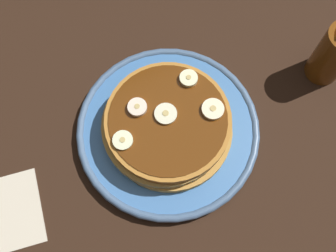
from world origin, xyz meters
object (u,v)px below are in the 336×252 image
Objects in this scene: banana_slice_2 at (137,107)px; banana_slice_4 at (189,79)px; banana_slice_3 at (213,109)px; napkin at (3,215)px; pancake_stack at (168,125)px; banana_slice_0 at (169,112)px; syrup_bottle at (336,51)px; plate at (168,130)px; banana_slice_1 at (123,140)px.

banana_slice_4 is (8.63, 0.62, -0.02)cm from banana_slice_2.
napkin is (-33.21, 1.66, -6.16)cm from banana_slice_3.
pancake_stack is 7.03× the size of banana_slice_2.
banana_slice_3 is at bearing -23.53° from banana_slice_0.
banana_slice_3 is 0.29× the size of napkin.
pancake_stack is at bearing -125.83° from banana_slice_0.
pancake_stack is 1.39× the size of syrup_bottle.
napkin is at bearing 179.93° from pancake_stack.
pancake_stack is (-0.13, -0.16, 2.76)cm from plate.
syrup_bottle reaches higher than banana_slice_2.
banana_slice_1 is at bearing 179.90° from plate.
syrup_bottle reaches higher than napkin.
banana_slice_0 is 0.23× the size of syrup_bottle.
plate is 7.01cm from banana_slice_2.
banana_slice_0 reaches higher than plate.
banana_slice_3 is (6.37, -1.62, 2.44)cm from pancake_stack.
banana_slice_2 is at bearing 132.36° from plate.
napkin is (-19.91, -0.14, -6.09)cm from banana_slice_1.
banana_slice_1 is at bearing -162.20° from banana_slice_4.
plate is 27.78cm from syrup_bottle.
plate is 5.21cm from banana_slice_0.
banana_slice_0 is at bearing 54.17° from pancake_stack.
banana_slice_4 is 33.33cm from napkin.
pancake_stack is 6.81× the size of banana_slice_1.
banana_slice_2 is (-3.62, 2.71, 0.12)cm from banana_slice_0.
banana_slice_0 is 28.15cm from napkin.
banana_slice_2 is (-3.12, 3.43, 5.25)cm from plate.
plate is at bearing -47.64° from banana_slice_2.
banana_slice_2 is at bearing -175.88° from banana_slice_4.
banana_slice_3 is at bearing -14.30° from pancake_stack.
banana_slice_2 reaches higher than banana_slice_0.
banana_slice_2 is at bearing 150.90° from banana_slice_3.
pancake_stack is 6.03× the size of banana_slice_3.
banana_slice_0 is 4.53cm from banana_slice_2.
banana_slice_1 is at bearing -139.10° from banana_slice_2.
syrup_bottle is at bearing -4.57° from plate.
banana_slice_4 reaches higher than banana_slice_1.
banana_slice_2 reaches higher than napkin.
plate is 1.99× the size of syrup_bottle.
banana_slice_3 is 0.23× the size of syrup_bottle.
banana_slice_2 is at bearing 8.47° from napkin.
banana_slice_4 is (5.01, 3.33, 0.09)cm from banana_slice_0.
banana_slice_0 is at bearing -36.82° from banana_slice_2.
banana_slice_4 is at bearing 97.18° from banana_slice_3.
banana_slice_3 is at bearing -82.82° from banana_slice_4.
syrup_bottle reaches higher than pancake_stack.
banana_slice_1 is 1.06× the size of banana_slice_4.
pancake_stack is 7.25× the size of banana_slice_4.
banana_slice_3 reaches higher than napkin.
napkin is at bearing 177.83° from syrup_bottle.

